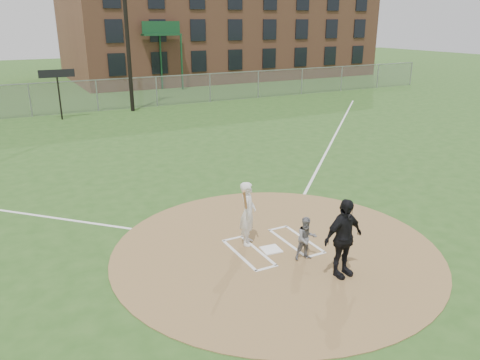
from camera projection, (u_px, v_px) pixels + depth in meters
name	position (u px, v px, depth m)	size (l,w,h in m)	color
ground	(276.00, 250.00, 12.09)	(140.00, 140.00, 0.00)	#294F1B
dirt_circle	(276.00, 249.00, 12.09)	(8.40, 8.40, 0.02)	olive
home_plate	(271.00, 250.00, 12.02)	(0.47, 0.47, 0.03)	white
foul_line_first	(334.00, 138.00, 23.58)	(0.10, 24.00, 0.01)	white
catcher	(306.00, 239.00, 11.41)	(0.54, 0.42, 1.11)	slate
umpire	(343.00, 238.00, 10.56)	(1.10, 0.46, 1.88)	black
batters_boxes	(273.00, 246.00, 12.21)	(2.08, 1.88, 0.01)	white
batter_at_plate	(248.00, 213.00, 12.11)	(0.85, 1.04, 1.78)	silver
outfield_fence	(97.00, 95.00, 30.21)	(56.08, 0.08, 2.03)	slate
brick_warehouse	(216.00, 1.00, 48.50)	(30.00, 17.17, 15.00)	#955940
light_pole	(125.00, 3.00, 28.44)	(1.20, 0.30, 12.22)	black
scoreboard_sign	(57.00, 79.00, 27.17)	(2.00, 0.10, 2.93)	black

